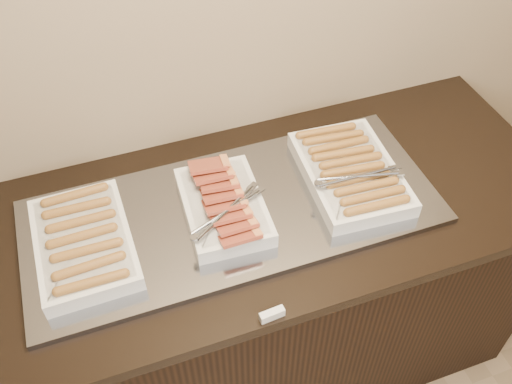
% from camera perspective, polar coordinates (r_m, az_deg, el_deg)
% --- Properties ---
extents(counter, '(2.06, 0.76, 0.90)m').
position_cam_1_polar(counter, '(2.03, -2.15, -10.63)').
color(counter, black).
rests_on(counter, ground).
extents(warming_tray, '(1.20, 0.50, 0.02)m').
position_cam_1_polar(warming_tray, '(1.67, -2.30, -2.02)').
color(warming_tray, gray).
rests_on(warming_tray, counter).
extents(dish_left, '(0.26, 0.38, 0.07)m').
position_cam_1_polar(dish_left, '(1.61, -16.83, -4.83)').
color(dish_left, silver).
rests_on(dish_left, warming_tray).
extents(dish_center, '(0.26, 0.36, 0.09)m').
position_cam_1_polar(dish_center, '(1.63, -3.26, -1.36)').
color(dish_center, silver).
rests_on(dish_center, warming_tray).
extents(dish_right, '(0.29, 0.42, 0.08)m').
position_cam_1_polar(dish_right, '(1.74, 9.44, 2.00)').
color(dish_right, silver).
rests_on(dish_right, warming_tray).
extents(label_holder, '(0.07, 0.02, 0.03)m').
position_cam_1_polar(label_holder, '(1.46, 1.61, -12.15)').
color(label_holder, silver).
rests_on(label_holder, counter).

